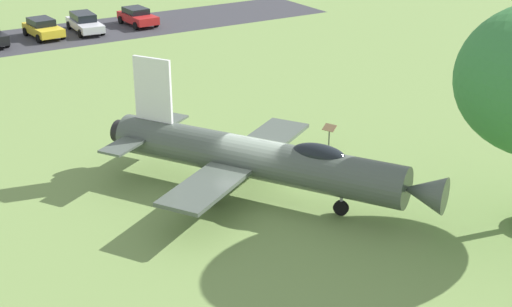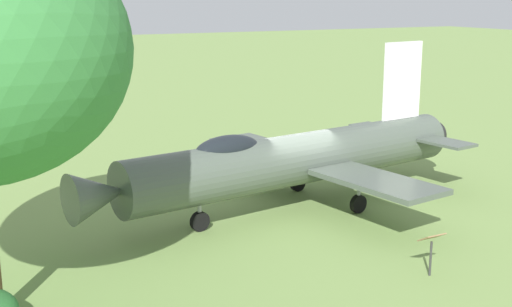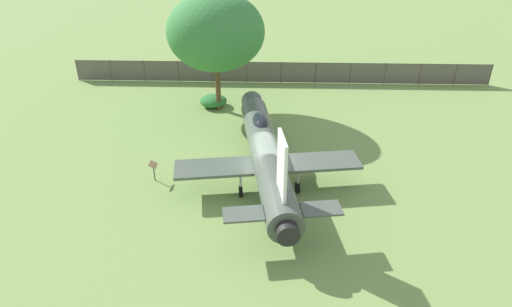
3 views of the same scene
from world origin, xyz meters
name	(u,v)px [view 2 (image 2 of 3)]	position (x,y,z in m)	size (l,w,h in m)	color
ground_plane	(298,208)	(0.00, 0.00, 0.00)	(200.00, 200.00, 0.00)	#75934C
display_jet	(290,159)	(0.36, 0.05, 1.71)	(14.55, 10.06, 5.25)	#4C564C
info_plaque	(432,243)	(-0.11, 6.25, 0.85)	(0.60, 0.40, 1.14)	#333333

